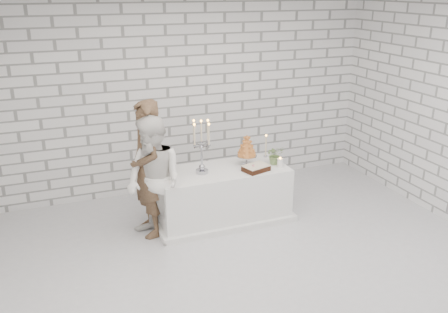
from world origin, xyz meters
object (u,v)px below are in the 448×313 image
Objects in this scene: groom at (147,169)px; croquembouche at (247,150)px; cake_table at (222,194)px; candelabra at (202,147)px; bride at (154,181)px.

groom is 4.06× the size of croquembouche.
cake_table is 2.44× the size of candelabra.
bride is (-1.00, -0.25, 0.45)m from cake_table.
cake_table is at bearing 83.92° from groom.
groom reaches higher than bride.
croquembouche is (1.42, 0.05, 0.07)m from groom.
groom is at bearing 179.24° from candelabra.
groom is at bearing -177.81° from croquembouche.
bride is at bearing -168.25° from croquembouche.
groom is 1.10× the size of bride.
croquembouche is at bearing 75.15° from bride.
candelabra is (0.70, 0.22, 0.30)m from bride.
cake_table is 1.16m from groom.
cake_table is 1.00× the size of groom.
candelabra reaches higher than cake_table.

